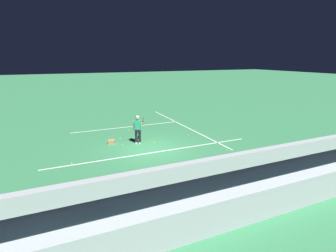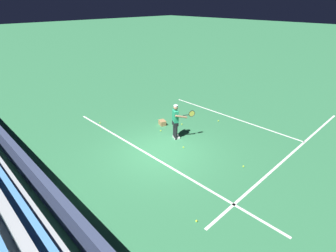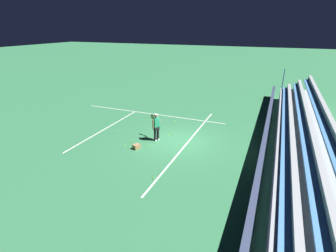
{
  "view_description": "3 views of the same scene",
  "coord_description": "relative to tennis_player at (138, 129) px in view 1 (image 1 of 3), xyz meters",
  "views": [
    {
      "loc": [
        -5.09,
        -13.37,
        5.14
      ],
      "look_at": [
        0.96,
        0.05,
        1.28
      ],
      "focal_mm": 28.0,
      "sensor_mm": 36.0,
      "label": 1
    },
    {
      "loc": [
        7.34,
        -6.68,
        6.08
      ],
      "look_at": [
        -0.39,
        0.86,
        0.86
      ],
      "focal_mm": 28.0,
      "sensor_mm": 36.0,
      "label": 2
    },
    {
      "loc": [
        -13.94,
        -5.02,
        6.7
      ],
      "look_at": [
        -0.43,
        0.63,
        1.06
      ],
      "focal_mm": 28.0,
      "sensor_mm": 36.0,
      "label": 3
    }
  ],
  "objects": [
    {
      "name": "ground_plane",
      "position": [
        0.43,
        -1.42,
        -0.89
      ],
      "size": [
        160.0,
        160.0,
        0.0
      ],
      "primitive_type": "plane",
      "color": "#337A4C"
    },
    {
      "name": "court_baseline_white",
      "position": [
        0.43,
        -1.92,
        -0.89
      ],
      "size": [
        12.0,
        0.1,
        0.01
      ],
      "primitive_type": "cube",
      "color": "white",
      "rests_on": "ground"
    },
    {
      "name": "court_sideline_white",
      "position": [
        4.54,
        2.58,
        -0.89
      ],
      "size": [
        0.1,
        12.0,
        0.01
      ],
      "primitive_type": "cube",
      "color": "white",
      "rests_on": "ground"
    },
    {
      "name": "court_service_line_white",
      "position": [
        0.43,
        4.08,
        -0.89
      ],
      "size": [
        8.22,
        0.1,
        0.01
      ],
      "primitive_type": "cube",
      "color": "white",
      "rests_on": "ground"
    },
    {
      "name": "back_wall_sponsor_board",
      "position": [
        0.44,
        -6.27,
        -0.34
      ],
      "size": [
        27.31,
        0.25,
        1.1
      ],
      "color": "#384260",
      "rests_on": "ground"
    },
    {
      "name": "bleacher_stand",
      "position": [
        0.43,
        -8.1,
        -0.17
      ],
      "size": [
        25.94,
        2.4,
        2.95
      ],
      "color": "#9EA3A8",
      "rests_on": "ground"
    },
    {
      "name": "tennis_player",
      "position": [
        0.0,
        0.0,
        0.0
      ],
      "size": [
        0.9,
        0.88,
        1.71
      ],
      "color": "black",
      "rests_on": "ground"
    },
    {
      "name": "ball_box_cardboard",
      "position": [
        -1.54,
        0.55,
        -0.76
      ],
      "size": [
        0.48,
        0.42,
        0.26
      ],
      "primitive_type": "cube",
      "rotation": [
        0.0,
        0.0,
        -0.35
      ],
      "color": "#A87F51",
      "rests_on": "ground"
    },
    {
      "name": "tennis_ball_far_left",
      "position": [
        -0.82,
        1.32,
        -0.86
      ],
      "size": [
        0.07,
        0.07,
        0.07
      ],
      "primitive_type": "sphere",
      "color": "#CCE533",
      "rests_on": "ground"
    },
    {
      "name": "tennis_ball_on_baseline",
      "position": [
        -1.49,
        1.36,
        -0.86
      ],
      "size": [
        0.07,
        0.07,
        0.07
      ],
      "primitive_type": "sphere",
      "color": "#CCE533",
      "rests_on": "ground"
    },
    {
      "name": "tennis_ball_stray_back",
      "position": [
        0.3,
        3.09,
        -0.86
      ],
      "size": [
        0.07,
        0.07,
        0.07
      ],
      "primitive_type": "sphere",
      "color": "#CCE533",
      "rests_on": "ground"
    },
    {
      "name": "tennis_ball_midcourt",
      "position": [
        -1.04,
        -0.02,
        -0.86
      ],
      "size": [
        0.07,
        0.07,
        0.07
      ],
      "primitive_type": "sphere",
      "color": "#CCE533",
      "rests_on": "ground"
    },
    {
      "name": "tennis_ball_far_right",
      "position": [
        4.16,
        -3.37,
        -0.86
      ],
      "size": [
        0.07,
        0.07,
        0.07
      ],
      "primitive_type": "sphere",
      "color": "#CCE533",
      "rests_on": "ground"
    },
    {
      "name": "tennis_ball_near_player",
      "position": [
        -4.05,
        -1.75,
        -0.86
      ],
      "size": [
        0.07,
        0.07,
        0.07
      ],
      "primitive_type": "sphere",
      "color": "#CCE533",
      "rests_on": "ground"
    },
    {
      "name": "tennis_ball_toward_net",
      "position": [
        0.9,
        -0.42,
        -0.86
      ],
      "size": [
        0.07,
        0.07,
        0.07
      ],
      "primitive_type": "sphere",
      "color": "#CCE533",
      "rests_on": "ground"
    },
    {
      "name": "tennis_ball_by_box",
      "position": [
        3.61,
        0.19,
        -0.86
      ],
      "size": [
        0.07,
        0.07,
        0.07
      ],
      "primitive_type": "sphere",
      "color": "#CCE533",
      "rests_on": "ground"
    }
  ]
}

